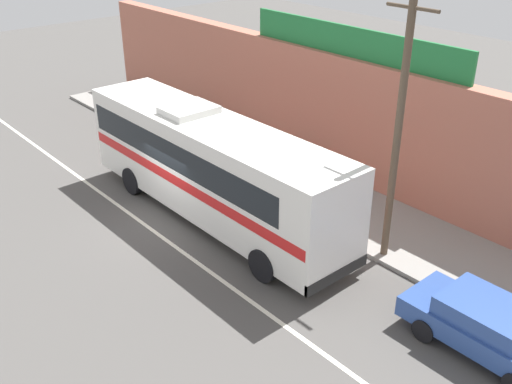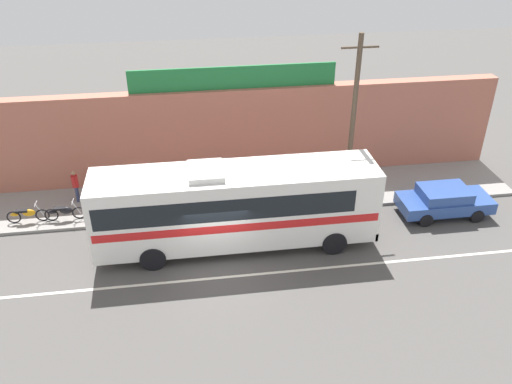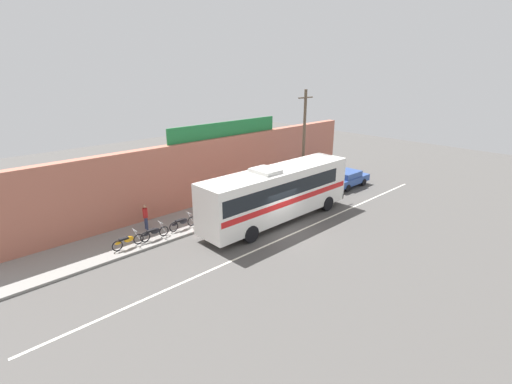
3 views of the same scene
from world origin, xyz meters
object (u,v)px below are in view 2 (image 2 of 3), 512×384
(motorcycle_red, at_px, (110,207))
(pedestrian_far_right, at_px, (75,184))
(motorcycle_black, at_px, (64,212))
(pedestrian_near_shop, at_px, (218,178))
(utility_pole, at_px, (353,122))
(parked_car, at_px, (444,200))
(motorcycle_blue, at_px, (27,214))
(intercity_bus, at_px, (234,204))

(motorcycle_red, distance_m, pedestrian_far_right, 2.29)
(motorcycle_red, height_order, motorcycle_black, same)
(motorcycle_red, bearing_deg, pedestrian_near_shop, 12.44)
(utility_pole, xyz_separation_m, motorcycle_red, (-11.02, 0.44, -3.73))
(motorcycle_red, relative_size, motorcycle_black, 1.05)
(parked_car, height_order, motorcycle_black, parked_car)
(motorcycle_blue, bearing_deg, intercity_bus, -17.44)
(intercity_bus, bearing_deg, pedestrian_near_shop, 94.90)
(motorcycle_red, height_order, pedestrian_near_shop, pedestrian_near_shop)
(motorcycle_blue, height_order, pedestrian_far_right, pedestrian_far_right)
(utility_pole, bearing_deg, intercity_bus, -155.93)
(utility_pole, bearing_deg, pedestrian_near_shop, 165.28)
(pedestrian_near_shop, bearing_deg, motorcycle_red, -167.56)
(motorcycle_red, xyz_separation_m, pedestrian_near_shop, (5.08, 1.12, 0.49))
(parked_car, relative_size, motorcycle_black, 2.31)
(pedestrian_far_right, bearing_deg, utility_pole, -8.66)
(intercity_bus, height_order, motorcycle_red, intercity_bus)
(motorcycle_blue, bearing_deg, pedestrian_far_right, 38.86)
(intercity_bus, height_order, pedestrian_far_right, intercity_bus)
(motorcycle_blue, distance_m, pedestrian_near_shop, 8.81)
(pedestrian_far_right, relative_size, pedestrian_near_shop, 1.02)
(pedestrian_far_right, bearing_deg, pedestrian_near_shop, -3.15)
(intercity_bus, xyz_separation_m, motorcycle_red, (-5.42, 2.94, -1.50))
(motorcycle_black, bearing_deg, motorcycle_blue, 178.59)
(intercity_bus, bearing_deg, pedestrian_far_right, 148.00)
(motorcycle_red, bearing_deg, motorcycle_blue, -178.53)
(intercity_bus, xyz_separation_m, pedestrian_near_shop, (-0.35, 4.06, -1.01))
(motorcycle_red, height_order, pedestrian_far_right, pedestrian_far_right)
(motorcycle_red, bearing_deg, pedestrian_far_right, 138.17)
(intercity_bus, relative_size, utility_pole, 1.45)
(motorcycle_blue, bearing_deg, motorcycle_red, 1.47)
(motorcycle_red, xyz_separation_m, motorcycle_black, (-2.01, -0.13, 0.00))
(motorcycle_red, relative_size, pedestrian_far_right, 1.19)
(utility_pole, height_order, pedestrian_near_shop, utility_pole)
(intercity_bus, distance_m, motorcycle_black, 8.09)
(motorcycle_black, distance_m, pedestrian_near_shop, 7.21)
(parked_car, bearing_deg, utility_pole, 160.99)
(intercity_bus, xyz_separation_m, pedestrian_far_right, (-7.09, 4.43, -0.99))
(utility_pole, bearing_deg, motorcycle_red, 177.71)
(parked_car, bearing_deg, intercity_bus, -174.03)
(motorcycle_black, xyz_separation_m, pedestrian_near_shop, (7.09, 1.25, 0.49))
(intercity_bus, distance_m, pedestrian_far_right, 8.42)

